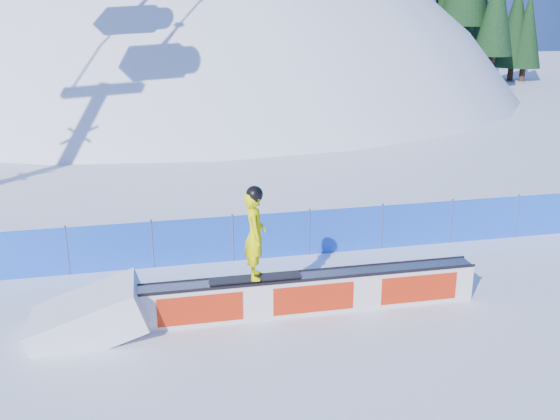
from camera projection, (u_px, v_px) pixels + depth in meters
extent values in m
plane|color=white|center=(320.00, 344.00, 11.95)|extent=(160.00, 160.00, 0.00)
sphere|color=white|center=(187.00, 290.00, 56.47)|extent=(64.00, 64.00, 64.00)
cylinder|color=#311F13|center=(441.00, 6.00, 49.79)|extent=(0.50, 0.50, 1.40)
cylinder|color=#311F13|center=(435.00, 34.00, 56.69)|extent=(0.50, 0.50, 1.40)
cylinder|color=#311F13|center=(469.00, 51.00, 53.26)|extent=(0.50, 0.50, 1.40)
cone|color=black|center=(474.00, 0.00, 51.98)|extent=(3.17, 3.17, 7.21)
cylinder|color=#311F13|center=(512.00, 80.00, 51.90)|extent=(0.50, 0.50, 1.40)
cone|color=black|center=(518.00, 26.00, 50.58)|extent=(3.29, 3.29, 7.48)
cylinder|color=#311F13|center=(478.00, 71.00, 59.90)|extent=(0.50, 0.50, 1.40)
cone|color=black|center=(483.00, 21.00, 58.51)|extent=(3.48, 3.48, 7.91)
cylinder|color=#311F13|center=(527.00, 78.00, 53.34)|extent=(0.50, 0.50, 1.40)
cone|color=black|center=(535.00, 11.00, 51.68)|extent=(4.29, 4.29, 9.75)
cylinder|color=#311F13|center=(528.00, 74.00, 57.42)|extent=(0.50, 0.50, 1.40)
cone|color=black|center=(535.00, 16.00, 55.89)|extent=(3.90, 3.90, 8.86)
cube|color=blue|center=(272.00, 236.00, 15.95)|extent=(22.00, 0.03, 1.20)
cylinder|color=#3A4368|center=(67.00, 249.00, 14.90)|extent=(0.05, 0.05, 1.30)
cylinder|color=#3A4368|center=(152.00, 243.00, 15.32)|extent=(0.05, 0.05, 1.30)
cylinder|color=#3A4368|center=(233.00, 237.00, 15.73)|extent=(0.05, 0.05, 1.30)
cylinder|color=#3A4368|center=(309.00, 231.00, 16.15)|extent=(0.05, 0.05, 1.30)
cylinder|color=#3A4368|center=(382.00, 225.00, 16.56)|extent=(0.05, 0.05, 1.30)
cylinder|color=#3A4368|center=(451.00, 220.00, 16.98)|extent=(0.05, 0.05, 1.30)
cylinder|color=#3A4368|center=(517.00, 215.00, 17.40)|extent=(0.05, 0.05, 1.30)
cube|color=silver|center=(311.00, 294.00, 13.12)|extent=(7.21, 0.51, 0.81)
cube|color=#9396A0|center=(311.00, 275.00, 12.99)|extent=(7.14, 0.53, 0.04)
cube|color=black|center=(314.00, 280.00, 12.76)|extent=(7.21, 0.09, 0.05)
cube|color=black|center=(308.00, 271.00, 13.21)|extent=(7.21, 0.09, 0.05)
cube|color=red|center=(314.00, 299.00, 12.90)|extent=(6.85, 0.07, 0.61)
cube|color=red|center=(308.00, 289.00, 13.34)|extent=(6.85, 0.07, 0.61)
cube|color=black|center=(255.00, 278.00, 12.74)|extent=(1.89, 0.36, 0.04)
imported|color=#EFEB00|center=(255.00, 235.00, 12.45)|extent=(0.52, 0.72, 1.82)
sphere|color=black|center=(254.00, 194.00, 12.19)|extent=(0.34, 0.34, 0.34)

